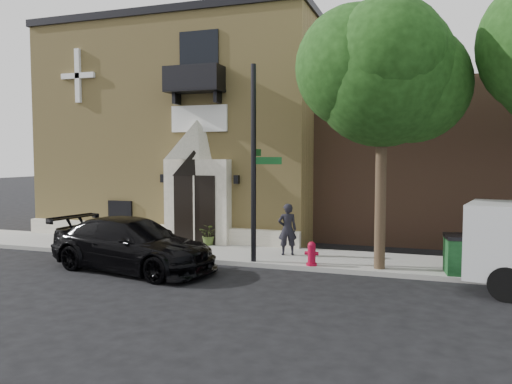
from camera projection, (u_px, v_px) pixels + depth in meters
ground at (189, 263)px, 16.25m from camera, size 120.00×120.00×0.00m
sidewalk at (235, 254)px, 17.34m from camera, size 42.00×3.00×0.15m
church at (206, 133)px, 24.40m from camera, size 12.20×11.01×9.30m
street_tree_left at (383, 72)px, 14.22m from camera, size 4.97×4.38×7.77m
black_sedan at (132, 244)px, 15.10m from camera, size 5.79×3.17×1.59m
street_sign at (254, 163)px, 15.53m from camera, size 0.98×0.98×6.14m
fire_hydrant at (312, 254)px, 15.11m from camera, size 0.42×0.33×0.73m
dumpster at (476, 255)px, 13.95m from camera, size 1.78×1.14×1.10m
planter at (209, 235)px, 18.60m from camera, size 0.82×0.74×0.79m
pedestrian_near at (287, 229)px, 16.70m from camera, size 0.75×0.63×1.74m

